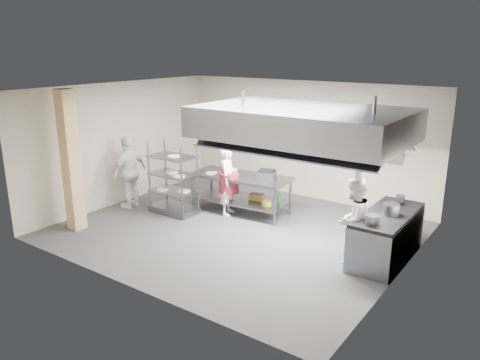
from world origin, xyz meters
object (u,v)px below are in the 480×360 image
Objects in this scene: island at (241,194)px; chef_head at (228,180)px; griddle at (267,175)px; pass_rack at (173,178)px; stockpot at (391,209)px; chef_line at (353,220)px; chef_plating at (130,172)px; cooking_range at (386,237)px.

island is 1.42× the size of chef_head.
pass_rack is at bearing -169.83° from griddle.
island is at bearing 171.29° from stockpot.
chef_plating is at bearing -74.25° from chef_line.
cooking_range is at bearing 4.62° from pass_rack.
island is at bearing 114.07° from chef_plating.
chef_head is 3.90m from stockpot.
chef_head reaches higher than cooking_range.
pass_rack is 4.98m from cooking_range.
chef_plating is at bearing -173.04° from cooking_range.
pass_rack is at bearing -176.00° from stockpot.
chef_head is 4.18× the size of griddle.
cooking_range is 1.21× the size of chef_head.
pass_rack reaches higher than chef_line.
chef_plating is at bearing 92.02° from chef_head.
island is 1.63m from pass_rack.
griddle is at bearing -88.03° from chef_head.
cooking_range is 3.86m from chef_head.
chef_line is at bearing -123.11° from chef_head.
island is 0.87m from griddle.
island is 7.88× the size of stockpot.
island is at bearing 35.31° from pass_rack.
stockpot reaches higher than island.
pass_rack reaches higher than griddle.
chef_head is (-0.17, -0.28, 0.37)m from island.
stockpot is (3.89, -0.29, 0.18)m from chef_head.
chef_plating is (-6.08, -0.74, 0.47)m from cooking_range.
chef_plating reaches higher than island.
chef_plating is 6.18m from stockpot.
chef_head is (-3.83, 0.22, 0.41)m from cooking_range.
chef_line is at bearing -134.58° from cooking_range.
stockpot is (0.06, -0.07, 0.58)m from cooking_range.
cooking_range is 1.25× the size of chef_line.
chef_head is at bearing 110.06° from chef_plating.
cooking_range is 0.59m from stockpot.
griddle is (0.66, 0.08, 0.55)m from island.
stockpot is at bearing 93.14° from chef_plating.
island is 5.94× the size of griddle.
chef_head reaches higher than chef_line.
island is 3.69m from cooking_range.
chef_head is 2.45m from chef_plating.
chef_plating is 3.36m from griddle.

